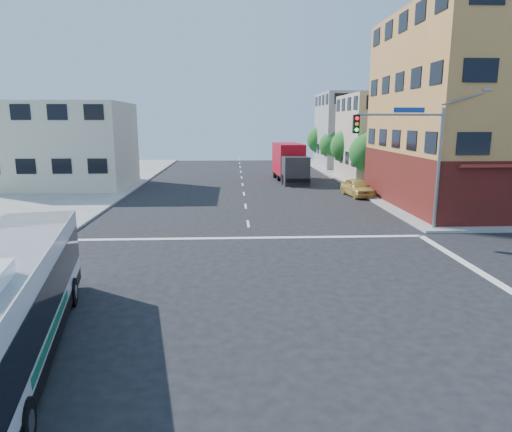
{
  "coord_description": "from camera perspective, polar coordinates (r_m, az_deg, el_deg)",
  "views": [
    {
      "loc": [
        -0.84,
        -14.61,
        6.24
      ],
      "look_at": [
        0.07,
        4.23,
        2.32
      ],
      "focal_mm": 32.0,
      "sensor_mm": 36.0,
      "label": 1
    }
  ],
  "objects": [
    {
      "name": "ground",
      "position": [
        15.91,
        0.49,
        -11.35
      ],
      "size": [
        120.0,
        120.0,
        0.0
      ],
      "primitive_type": "plane",
      "color": "black",
      "rests_on": "ground"
    },
    {
      "name": "building_east_near",
      "position": [
        51.78,
        17.61,
        9.29
      ],
      "size": [
        12.06,
        10.06,
        9.0
      ],
      "color": "#BFAC92",
      "rests_on": "ground"
    },
    {
      "name": "building_east_far",
      "position": [
        65.09,
        13.35,
        10.35
      ],
      "size": [
        12.06,
        10.06,
        10.0
      ],
      "color": "#9D9C98",
      "rests_on": "ground"
    },
    {
      "name": "building_west",
      "position": [
        47.49,
        -22.92,
        8.14
      ],
      "size": [
        12.06,
        10.06,
        8.0
      ],
      "color": "beige",
      "rests_on": "ground"
    },
    {
      "name": "signal_mast_ne",
      "position": [
        27.14,
        18.89,
        8.46
      ],
      "size": [
        7.91,
        1.13,
        8.07
      ],
      "color": "gray",
      "rests_on": "ground"
    },
    {
      "name": "street_tree_a",
      "position": [
        44.48,
        14.03,
        7.98
      ],
      "size": [
        3.6,
        3.6,
        5.53
      ],
      "color": "#352313",
      "rests_on": "ground"
    },
    {
      "name": "street_tree_b",
      "position": [
        52.18,
        11.52,
        8.78
      ],
      "size": [
        3.8,
        3.8,
        5.79
      ],
      "color": "#352313",
      "rests_on": "ground"
    },
    {
      "name": "street_tree_c",
      "position": [
        59.97,
        9.63,
        8.93
      ],
      "size": [
        3.4,
        3.4,
        5.29
      ],
      "color": "#352313",
      "rests_on": "ground"
    },
    {
      "name": "street_tree_d",
      "position": [
        67.78,
        8.19,
        9.64
      ],
      "size": [
        4.0,
        4.0,
        6.03
      ],
      "color": "#352313",
      "rests_on": "ground"
    },
    {
      "name": "transit_bus",
      "position": [
        13.61,
        -29.02,
        -9.6
      ],
      "size": [
        4.67,
        11.51,
        3.33
      ],
      "rotation": [
        0.0,
        0.0,
        0.21
      ],
      "color": "black",
      "rests_on": "ground"
    },
    {
      "name": "box_truck",
      "position": [
        48.69,
        4.25,
        6.6
      ],
      "size": [
        3.07,
        8.83,
        3.91
      ],
      "rotation": [
        0.0,
        0.0,
        0.06
      ],
      "color": "#28292E",
      "rests_on": "ground"
    },
    {
      "name": "parked_car",
      "position": [
        39.63,
        12.57,
        3.5
      ],
      "size": [
        2.28,
        4.56,
        1.49
      ],
      "primitive_type": "imported",
      "rotation": [
        0.0,
        0.0,
        0.12
      ],
      "color": "gold",
      "rests_on": "ground"
    }
  ]
}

